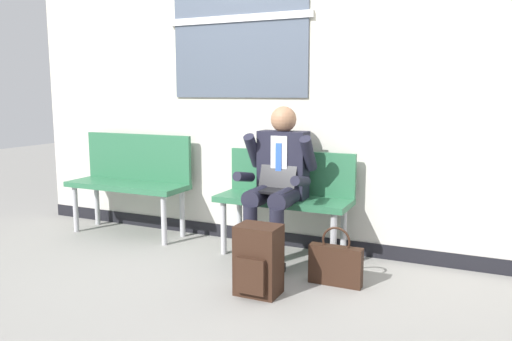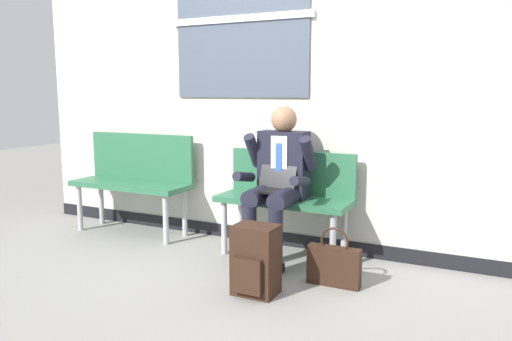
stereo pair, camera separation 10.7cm
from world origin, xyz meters
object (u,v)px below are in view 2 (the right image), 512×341
object	(u,v)px
bench_empty	(135,175)
handbag	(334,265)
backpack	(255,261)
bench_with_person	(286,193)
person_seated	(277,180)

from	to	relation	value
bench_empty	handbag	world-z (taller)	bench_empty
handbag	backpack	bearing A→B (deg)	-138.14
backpack	handbag	world-z (taller)	backpack
backpack	bench_with_person	bearing A→B (deg)	99.49
bench_with_person	backpack	world-z (taller)	bench_with_person
bench_with_person	handbag	world-z (taller)	bench_with_person
person_seated	handbag	bearing A→B (deg)	-27.56
bench_with_person	backpack	distance (m)	0.94
bench_empty	handbag	xyz separation A→B (m)	(2.19, -0.51, -0.41)
person_seated	backpack	size ratio (longest dim) A/B	2.61
handbag	person_seated	bearing A→B (deg)	152.44
bench_empty	backpack	world-z (taller)	bench_empty
handbag	bench_empty	bearing A→B (deg)	167.02
person_seated	handbag	world-z (taller)	person_seated
bench_empty	person_seated	world-z (taller)	person_seated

